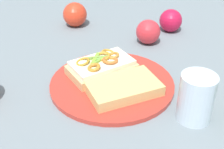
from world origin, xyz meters
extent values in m
plane|color=slate|center=(0.00, 0.00, 0.00)|extent=(2.00, 2.00, 0.00)
cylinder|color=#B23328|center=(0.00, 0.00, 0.01)|extent=(0.28, 0.28, 0.01)
cube|color=tan|center=(-0.02, -0.04, 0.02)|extent=(0.18, 0.15, 0.02)
cube|color=#EFE2C1|center=(-0.02, -0.04, 0.04)|extent=(0.16, 0.14, 0.01)
torus|color=#B68231|center=(-0.06, -0.05, 0.05)|extent=(0.04, 0.04, 0.01)
torus|color=#AF8227|center=(-0.04, -0.05, 0.05)|extent=(0.05, 0.05, 0.01)
torus|color=#BA792D|center=(-0.05, -0.03, 0.05)|extent=(0.04, 0.04, 0.01)
torus|color=#A87E24|center=(0.01, -0.07, 0.05)|extent=(0.04, 0.04, 0.02)
torus|color=#B57626|center=(0.02, -0.04, 0.05)|extent=(0.04, 0.04, 0.02)
torus|color=#C0662B|center=(-0.03, -0.02, 0.05)|extent=(0.05, 0.05, 0.01)
cube|color=#7EAD33|center=(-0.02, -0.05, 0.05)|extent=(0.05, 0.02, 0.01)
cube|color=#7DA046|center=(-0.02, -0.06, 0.05)|extent=(0.03, 0.03, 0.01)
cube|color=#6FA846|center=(-0.03, -0.04, 0.05)|extent=(0.04, 0.02, 0.01)
cube|color=#75A839|center=(-0.01, -0.04, 0.05)|extent=(0.04, 0.01, 0.01)
cube|color=tan|center=(0.02, 0.04, 0.02)|extent=(0.18, 0.17, 0.02)
sphere|color=red|center=(-0.24, -0.01, 0.03)|extent=(0.09, 0.09, 0.07)
sphere|color=#BA1437|center=(-0.35, 0.01, 0.03)|extent=(0.09, 0.09, 0.07)
sphere|color=red|center=(-0.24, -0.27, 0.04)|extent=(0.09, 0.09, 0.08)
cylinder|color=silver|center=(0.02, 0.19, 0.05)|extent=(0.07, 0.07, 0.10)
camera|label=1|loc=(0.51, 0.28, 0.40)|focal=49.73mm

